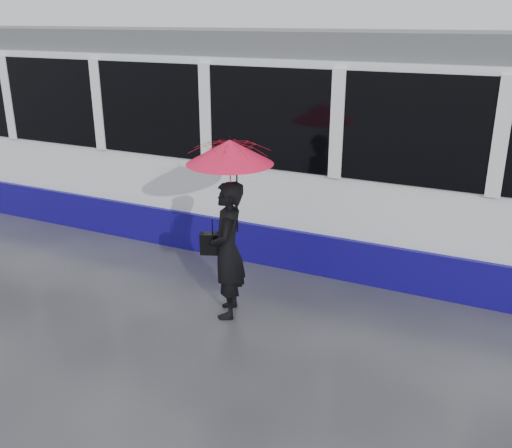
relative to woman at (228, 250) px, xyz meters
The scene contains 5 objects.
ground 1.06m from the woman, 149.89° to the left, with size 90.00×90.00×0.00m, color #2A2A2F.
rails 2.99m from the woman, 100.81° to the left, with size 34.00×1.51×0.02m.
woman is the anchor object (origin of this frame).
umbrella 1.03m from the woman, ahead, with size 1.33×1.33×1.17m.
handbag 0.22m from the woman, behind, with size 0.34×0.24×0.45m.
Camera 1 is at (3.64, -5.92, 3.54)m, focal length 40.00 mm.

